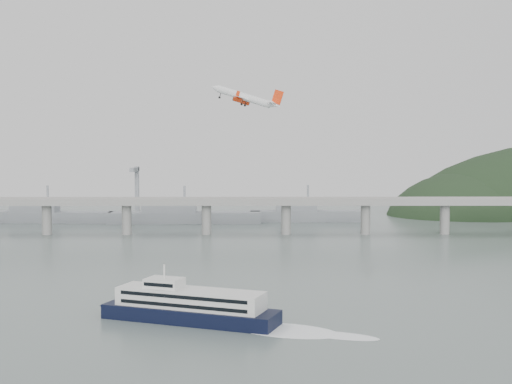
{
  "coord_description": "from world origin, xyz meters",
  "views": [
    {
      "loc": [
        -2.19,
        -226.96,
        54.15
      ],
      "look_at": [
        0.0,
        55.0,
        36.0
      ],
      "focal_mm": 48.0,
      "sensor_mm": 36.0,
      "label": 1
    }
  ],
  "objects": [
    {
      "name": "bridge",
      "position": [
        -1.15,
        200.0,
        17.65
      ],
      "size": [
        800.0,
        22.0,
        23.9
      ],
      "color": "gray",
      "rests_on": "ground"
    },
    {
      "name": "distant_fleet",
      "position": [
        -155.36,
        265.08,
        6.22
      ],
      "size": [
        453.0,
        60.9,
        40.0
      ],
      "color": "gray",
      "rests_on": "ground"
    },
    {
      "name": "airliner",
      "position": [
        -4.7,
        107.32,
        78.72
      ],
      "size": [
        36.67,
        34.14,
        14.06
      ],
      "rotation": [
        0.05,
        -0.3,
        2.81
      ],
      "color": "white",
      "rests_on": "ground"
    },
    {
      "name": "ferry",
      "position": [
        -21.15,
        -16.02,
        4.75
      ],
      "size": [
        88.88,
        41.32,
        17.52
      ],
      "rotation": [
        0.0,
        0.0,
        -0.36
      ],
      "color": "black",
      "rests_on": "ground"
    },
    {
      "name": "ground",
      "position": [
        0.0,
        0.0,
        0.0
      ],
      "size": [
        900.0,
        900.0,
        0.0
      ],
      "primitive_type": "plane",
      "color": "slate",
      "rests_on": "ground"
    }
  ]
}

